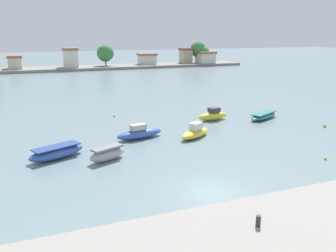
{
  "coord_description": "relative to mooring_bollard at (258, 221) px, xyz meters",
  "views": [
    {
      "loc": [
        -11.09,
        -20.13,
        10.88
      ],
      "look_at": [
        2.27,
        14.12,
        1.03
      ],
      "focal_mm": 37.36,
      "sensor_mm": 36.0,
      "label": 1
    }
  ],
  "objects": [
    {
      "name": "ground_plane",
      "position": [
        1.99,
        8.24,
        -2.49
      ],
      "size": [
        400.0,
        400.0,
        0.0
      ],
      "primitive_type": "plane",
      "color": "slate"
    },
    {
      "name": "seawall_embankment",
      "position": [
        1.99,
        -0.24,
        -1.38
      ],
      "size": [
        67.98,
        5.87,
        2.22
      ],
      "primitive_type": "cube",
      "color": "gray",
      "rests_on": "ground"
    },
    {
      "name": "mooring_bollard",
      "position": [
        0.0,
        0.0,
        0.0
      ],
      "size": [
        0.23,
        0.23,
        0.55
      ],
      "primitive_type": "cylinder",
      "color": "#2D2D33",
      "rests_on": "seawall_embankment"
    },
    {
      "name": "moored_boat_0",
      "position": [
        -7.65,
        19.14,
        -1.93
      ],
      "size": [
        5.4,
        3.62,
        1.14
      ],
      "rotation": [
        0.0,
        0.0,
        0.41
      ],
      "color": "#3856A8",
      "rests_on": "ground"
    },
    {
      "name": "moored_boat_1",
      "position": [
        -3.54,
        16.98,
        -1.89
      ],
      "size": [
        3.72,
        2.52,
        1.25
      ],
      "rotation": [
        0.0,
        0.0,
        0.41
      ],
      "color": "#9E9EA3",
      "rests_on": "ground"
    },
    {
      "name": "moored_boat_2",
      "position": [
        0.99,
        22.31,
        -1.92
      ],
      "size": [
        5.41,
        2.52,
        1.56
      ],
      "rotation": [
        0.0,
        0.0,
        0.2
      ],
      "color": "#3856A8",
      "rests_on": "ground"
    },
    {
      "name": "moored_boat_3",
      "position": [
        6.62,
        20.47,
        -1.94
      ],
      "size": [
        4.57,
        3.56,
        1.6
      ],
      "rotation": [
        0.0,
        0.0,
        0.54
      ],
      "color": "yellow",
      "rests_on": "ground"
    },
    {
      "name": "moored_boat_4",
      "position": [
        12.08,
        26.59,
        -1.86
      ],
      "size": [
        4.26,
        1.73,
        1.62
      ],
      "rotation": [
        0.0,
        0.0,
        0.1
      ],
      "color": "yellow",
      "rests_on": "ground"
    },
    {
      "name": "moored_boat_5",
      "position": [
        18.62,
        24.85,
        -2.09
      ],
      "size": [
        5.72,
        3.89,
        0.82
      ],
      "rotation": [
        0.0,
        0.0,
        0.44
      ],
      "color": "teal",
      "rests_on": "ground"
    },
    {
      "name": "mooring_buoy_0",
      "position": [
        1.94,
        25.58,
        -2.33
      ],
      "size": [
        0.33,
        0.33,
        0.33
      ],
      "primitive_type": "sphere",
      "color": "red",
      "rests_on": "ground"
    },
    {
      "name": "mooring_buoy_1",
      "position": [
        0.7,
        33.07,
        -2.33
      ],
      "size": [
        0.33,
        0.33,
        0.33
      ],
      "primitive_type": "sphere",
      "color": "white",
      "rests_on": "ground"
    },
    {
      "name": "mooring_buoy_2",
      "position": [
        14.48,
        10.17,
        -2.36
      ],
      "size": [
        0.26,
        0.26,
        0.26
      ],
      "primitive_type": "sphere",
      "color": "yellow",
      "rests_on": "ground"
    },
    {
      "name": "mooring_buoy_3",
      "position": [
        22.81,
        18.63,
        -2.32
      ],
      "size": [
        0.34,
        0.34,
        0.34
      ],
      "primitive_type": "sphere",
      "color": "orange",
      "rests_on": "ground"
    },
    {
      "name": "distant_shoreline",
      "position": [
        11.2,
        97.94,
        -0.28
      ],
      "size": [
        112.39,
        11.16,
        8.01
      ],
      "color": "gray",
      "rests_on": "ground"
    }
  ]
}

